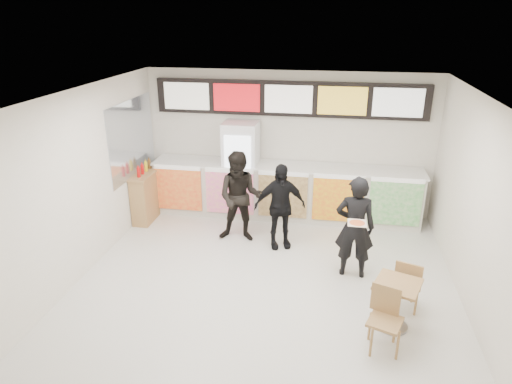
% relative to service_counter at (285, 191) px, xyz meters
% --- Properties ---
extents(floor, '(7.00, 7.00, 0.00)m').
position_rel_service_counter_xyz_m(floor, '(-0.00, -3.09, -0.57)').
color(floor, beige).
rests_on(floor, ground).
extents(ceiling, '(7.00, 7.00, 0.00)m').
position_rel_service_counter_xyz_m(ceiling, '(-0.00, -3.09, 2.43)').
color(ceiling, white).
rests_on(ceiling, wall_back).
extents(wall_back, '(6.00, 0.00, 6.00)m').
position_rel_service_counter_xyz_m(wall_back, '(-0.00, 0.41, 0.93)').
color(wall_back, silver).
rests_on(wall_back, floor).
extents(wall_left, '(0.00, 7.00, 7.00)m').
position_rel_service_counter_xyz_m(wall_left, '(-3.00, -3.09, 0.93)').
color(wall_left, silver).
rests_on(wall_left, floor).
extents(wall_right, '(0.00, 7.00, 7.00)m').
position_rel_service_counter_xyz_m(wall_right, '(3.00, -3.09, 0.93)').
color(wall_right, silver).
rests_on(wall_right, floor).
extents(service_counter, '(5.56, 0.77, 1.14)m').
position_rel_service_counter_xyz_m(service_counter, '(0.00, 0.00, 0.00)').
color(service_counter, silver).
rests_on(service_counter, floor).
extents(menu_board, '(5.50, 0.14, 0.70)m').
position_rel_service_counter_xyz_m(menu_board, '(0.00, 0.32, 1.88)').
color(menu_board, black).
rests_on(menu_board, wall_back).
extents(drinks_fridge, '(0.70, 0.67, 2.00)m').
position_rel_service_counter_xyz_m(drinks_fridge, '(-0.93, 0.02, 0.43)').
color(drinks_fridge, white).
rests_on(drinks_fridge, floor).
extents(mirror_panel, '(0.01, 2.00, 1.50)m').
position_rel_service_counter_xyz_m(mirror_panel, '(-2.99, -0.64, 1.18)').
color(mirror_panel, '#B2B7BF').
rests_on(mirror_panel, wall_left).
extents(customer_main, '(0.64, 0.43, 1.73)m').
position_rel_service_counter_xyz_m(customer_main, '(1.36, -2.11, 0.29)').
color(customer_main, black).
rests_on(customer_main, floor).
extents(customer_left, '(0.86, 0.68, 1.74)m').
position_rel_service_counter_xyz_m(customer_left, '(-0.70, -1.20, 0.30)').
color(customer_left, black).
rests_on(customer_left, floor).
extents(customer_mid, '(1.02, 0.68, 1.60)m').
position_rel_service_counter_xyz_m(customer_mid, '(0.06, -1.33, 0.23)').
color(customer_mid, black).
rests_on(customer_mid, floor).
extents(pizza_slice, '(0.36, 0.36, 0.02)m').
position_rel_service_counter_xyz_m(pizza_slice, '(1.36, -2.56, 0.58)').
color(pizza_slice, beige).
rests_on(pizza_slice, customer_main).
extents(cafe_table, '(0.87, 1.49, 0.84)m').
position_rel_service_counter_xyz_m(cafe_table, '(1.91, -3.41, -0.08)').
color(cafe_table, '#A87C4D').
rests_on(cafe_table, floor).
extents(condiment_ledge, '(0.37, 0.91, 1.22)m').
position_rel_service_counter_xyz_m(condiment_ledge, '(-2.82, -0.63, -0.05)').
color(condiment_ledge, '#A87C4D').
rests_on(condiment_ledge, floor).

